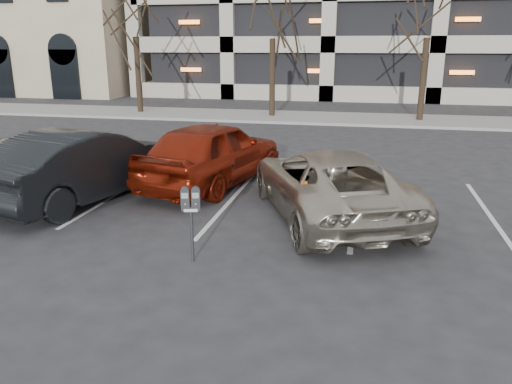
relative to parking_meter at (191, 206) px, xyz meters
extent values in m
plane|color=#28282B|center=(1.14, 1.12, -0.96)|extent=(140.00, 140.00, 0.00)
cube|color=gray|center=(1.14, 17.12, -0.90)|extent=(80.00, 4.00, 0.12)
cube|color=silver|center=(-5.86, 3.42, -0.95)|extent=(0.10, 5.20, 0.00)
cube|color=silver|center=(-3.06, 3.42, -0.95)|extent=(0.10, 5.20, 0.00)
cube|color=silver|center=(-0.26, 3.42, -0.95)|extent=(0.10, 5.20, 0.00)
cube|color=silver|center=(2.54, 3.42, -0.95)|extent=(0.10, 5.20, 0.00)
cube|color=silver|center=(5.34, 3.42, -0.95)|extent=(0.10, 5.20, 0.00)
cylinder|color=black|center=(-8.86, 17.12, 0.95)|extent=(0.28, 0.28, 3.82)
cylinder|color=black|center=(-1.86, 17.12, 0.92)|extent=(0.28, 0.28, 3.76)
cylinder|color=black|center=(5.14, 17.12, 0.93)|extent=(0.28, 0.28, 3.77)
cylinder|color=black|center=(0.00, 0.00, -0.51)|extent=(0.06, 0.06, 0.90)
cube|color=black|center=(0.00, 0.00, -0.04)|extent=(0.32, 0.18, 0.06)
cube|color=silver|center=(0.01, -0.05, -0.06)|extent=(0.21, 0.06, 0.05)
cube|color=gray|center=(-0.07, -0.08, 0.19)|extent=(0.10, 0.04, 0.09)
cube|color=gray|center=(0.10, -0.04, 0.19)|extent=(0.10, 0.04, 0.09)
imported|color=#B3A998|center=(2.00, 2.78, -0.25)|extent=(4.15, 5.61, 1.42)
cube|color=#E45304|center=(1.65, 1.89, 0.46)|extent=(0.10, 0.20, 0.01)
imported|color=maroon|center=(-1.07, 4.66, -0.13)|extent=(3.06, 5.20, 1.66)
imported|color=black|center=(-3.52, 2.81, -0.14)|extent=(3.04, 5.26, 1.64)
camera|label=1|loc=(2.65, -7.22, 2.47)|focal=35.00mm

